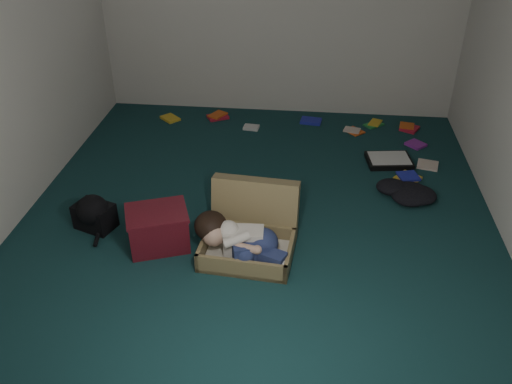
# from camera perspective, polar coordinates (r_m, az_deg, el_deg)

# --- Properties ---
(floor) EXTENTS (4.50, 4.50, 0.00)m
(floor) POSITION_cam_1_polar(r_m,az_deg,el_deg) (4.64, 0.20, -2.66)
(floor) COLOR #14373A
(floor) RESTS_ON ground
(wall_front) EXTENTS (4.50, 0.00, 4.50)m
(wall_front) POSITION_cam_1_polar(r_m,az_deg,el_deg) (2.09, -6.26, -8.86)
(wall_front) COLOR silver
(wall_front) RESTS_ON ground
(suitcase) EXTENTS (0.74, 0.73, 0.51)m
(suitcase) POSITION_cam_1_polar(r_m,az_deg,el_deg) (4.22, -0.57, -4.14)
(suitcase) COLOR olive
(suitcase) RESTS_ON floor
(person) EXTENTS (0.74, 0.40, 0.31)m
(person) POSITION_cam_1_polar(r_m,az_deg,el_deg) (4.07, -1.72, -5.01)
(person) COLOR silver
(person) RESTS_ON suitcase
(maroon_bin) EXTENTS (0.57, 0.51, 0.32)m
(maroon_bin) POSITION_cam_1_polar(r_m,az_deg,el_deg) (4.30, -10.27, -3.79)
(maroon_bin) COLOR #5A121C
(maroon_bin) RESTS_ON floor
(backpack) EXTENTS (0.47, 0.42, 0.23)m
(backpack) POSITION_cam_1_polar(r_m,az_deg,el_deg) (4.65, -16.62, -2.36)
(backpack) COLOR black
(backpack) RESTS_ON floor
(clothing_pile) EXTENTS (0.46, 0.39, 0.14)m
(clothing_pile) POSITION_cam_1_polar(r_m,az_deg,el_deg) (5.00, 15.30, -0.12)
(clothing_pile) COLOR black
(clothing_pile) RESTS_ON floor
(paper_tray) EXTENTS (0.47, 0.38, 0.06)m
(paper_tray) POSITION_cam_1_polar(r_m,az_deg,el_deg) (5.59, 13.82, 3.26)
(paper_tray) COLOR black
(paper_tray) RESTS_ON floor
(book_scatter) EXTENTS (3.00, 1.42, 0.02)m
(book_scatter) POSITION_cam_1_polar(r_m,az_deg,el_deg) (6.03, 7.80, 6.01)
(book_scatter) COLOR yellow
(book_scatter) RESTS_ON floor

